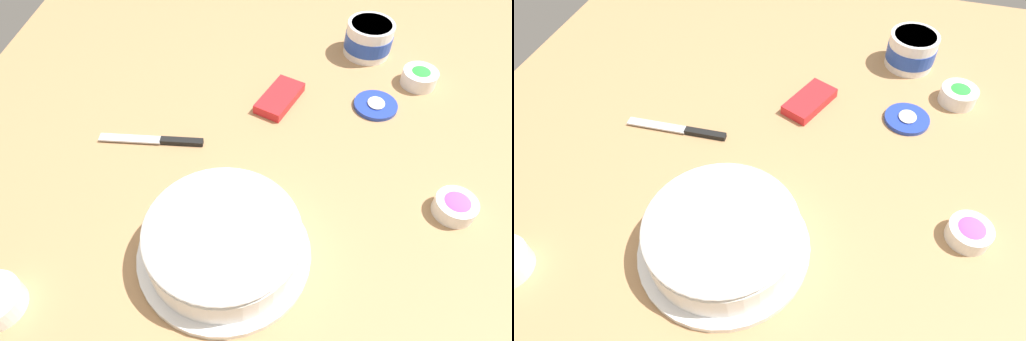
{
  "view_description": "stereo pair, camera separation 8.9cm",
  "coord_description": "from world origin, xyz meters",
  "views": [
    {
      "loc": [
        -0.66,
        -0.05,
        0.72
      ],
      "look_at": [
        -0.09,
        0.02,
        0.04
      ],
      "focal_mm": 30.87,
      "sensor_mm": 36.0,
      "label": 1
    },
    {
      "loc": [
        -0.65,
        -0.13,
        0.72
      ],
      "look_at": [
        -0.09,
        0.02,
        0.04
      ],
      "focal_mm": 30.87,
      "sensor_mm": 36.0,
      "label": 2
    }
  ],
  "objects": [
    {
      "name": "ground_plane",
      "position": [
        0.0,
        0.0,
        0.0
      ],
      "size": [
        1.54,
        1.54,
        0.0
      ],
      "primitive_type": "plane",
      "color": "tan"
    },
    {
      "name": "frosted_cake",
      "position": [
        -0.27,
        0.06,
        0.05
      ],
      "size": [
        0.32,
        0.32,
        0.1
      ],
      "color": "white",
      "rests_on": "ground_plane"
    },
    {
      "name": "frosting_tub",
      "position": [
        0.39,
        -0.23,
        0.05
      ],
      "size": [
        0.13,
        0.13,
        0.09
      ],
      "color": "white",
      "rests_on": "ground_plane"
    },
    {
      "name": "frosting_tub_lid",
      "position": [
        0.17,
        -0.24,
        0.01
      ],
      "size": [
        0.1,
        0.1,
        0.02
      ],
      "color": "#233DAD",
      "rests_on": "ground_plane"
    },
    {
      "name": "spreading_knife",
      "position": [
        -0.01,
        0.25,
        0.01
      ],
      "size": [
        0.03,
        0.24,
        0.01
      ],
      "color": "silver",
      "rests_on": "ground_plane"
    },
    {
      "name": "sprinkle_bowl_green",
      "position": [
        0.27,
        -0.35,
        0.02
      ],
      "size": [
        0.09,
        0.09,
        0.04
      ],
      "color": "white",
      "rests_on": "ground_plane"
    },
    {
      "name": "sprinkle_bowl_rainbow",
      "position": [
        -0.13,
        -0.37,
        0.02
      ],
      "size": [
        0.08,
        0.08,
        0.04
      ],
      "color": "white",
      "rests_on": "ground_plane"
    },
    {
      "name": "candy_box_lower",
      "position": [
        0.16,
        -0.01,
        0.01
      ],
      "size": [
        0.15,
        0.12,
        0.02
      ],
      "primitive_type": "cube",
      "rotation": [
        0.0,
        0.0,
        -0.42
      ],
      "color": "red",
      "rests_on": "ground_plane"
    }
  ]
}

